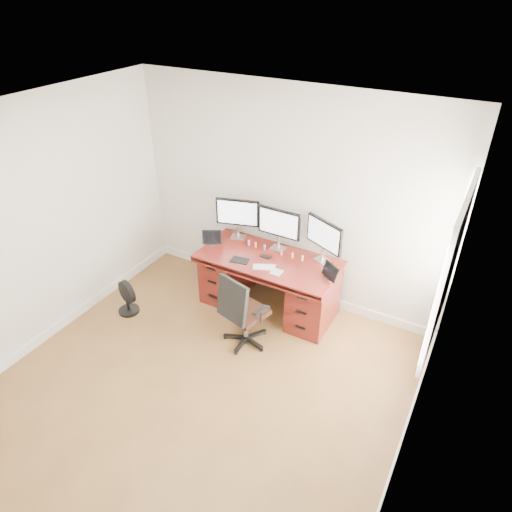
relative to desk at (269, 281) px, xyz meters
The scene contains 21 objects.
ground 1.87m from the desk, 90.00° to the right, with size 4.50×4.50×0.00m, color brown.
back_wall 1.04m from the desk, 90.00° to the left, with size 4.00×0.10×2.70m, color silver.
right_wall 2.80m from the desk, 40.79° to the right, with size 0.10×4.50×2.70m.
desk is the anchor object (origin of this frame).
office_chair 0.74m from the desk, 85.89° to the right, with size 0.61×0.61×0.93m.
floor_fan 1.78m from the desk, 147.71° to the right, with size 0.31×0.26×0.45m.
monitor_left 0.93m from the desk, 157.69° to the left, with size 0.54×0.19×0.53m.
monitor_center 0.72m from the desk, 90.01° to the left, with size 0.55×0.14×0.53m.
monitor_right 0.93m from the desk, 22.33° to the left, with size 0.51×0.27×0.53m.
tablet_left 0.89m from the desk, behind, with size 0.24×0.18×0.19m.
tablet_right 0.91m from the desk, ahead, with size 0.24×0.19×0.19m.
keyboard 0.43m from the desk, 77.69° to the right, with size 0.26×0.11×0.01m, color white.
trackpad 0.49m from the desk, 48.62° to the right, with size 0.13×0.13×0.01m, color silver.
drawing_tablet 0.50m from the desk, 139.27° to the right, with size 0.21×0.14×0.01m, color black.
phone 0.36m from the desk, 159.63° to the right, with size 0.13×0.06×0.01m, color black.
figurine_purple 0.54m from the desk, 161.21° to the left, with size 0.03×0.03×0.08m.
figurine_brown 0.48m from the desk, 154.96° to the left, with size 0.03×0.03×0.08m.
figurine_blue 0.43m from the desk, 136.99° to the left, with size 0.03×0.03×0.08m.
figurine_pink 0.42m from the desk, 48.83° to the left, with size 0.03×0.03×0.08m.
figurine_orange 0.48m from the desk, 25.62° to the left, with size 0.03×0.03×0.08m.
figurine_yellow 0.56m from the desk, 17.53° to the left, with size 0.03×0.03×0.08m.
Camera 1 is at (2.10, -2.29, 3.67)m, focal length 32.00 mm.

